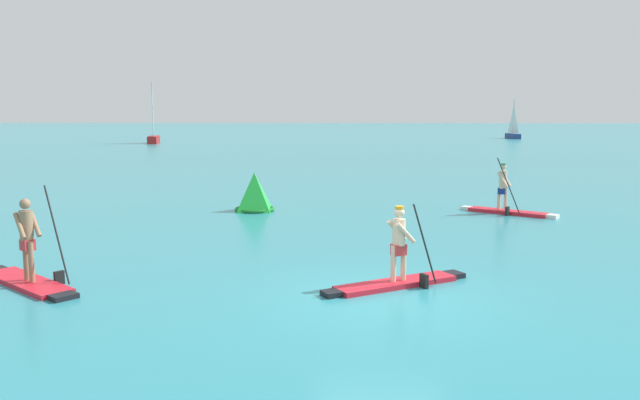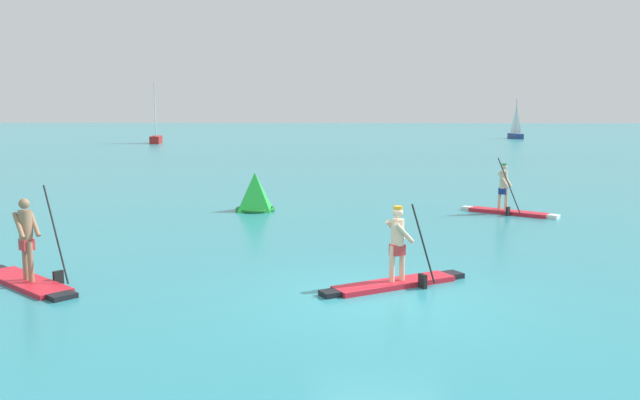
# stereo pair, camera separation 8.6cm
# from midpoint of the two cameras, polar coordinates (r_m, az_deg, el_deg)

# --- Properties ---
(ground) EXTENTS (440.00, 440.00, 0.00)m
(ground) POSITION_cam_midpoint_polar(r_m,az_deg,el_deg) (12.05, 5.44, -8.76)
(ground) COLOR teal
(paddleboarder_near_left) EXTENTS (2.93, 2.46, 2.04)m
(paddleboarder_near_left) POSITION_cam_midpoint_polar(r_m,az_deg,el_deg) (14.06, -25.05, -5.53)
(paddleboarder_near_left) COLOR red
(paddleboarder_near_left) RESTS_ON ground
(paddleboarder_mid_center) EXTENTS (3.02, 2.03, 1.75)m
(paddleboarder_mid_center) POSITION_cam_midpoint_polar(r_m,az_deg,el_deg) (12.78, 6.88, -6.20)
(paddleboarder_mid_center) COLOR red
(paddleboarder_mid_center) RESTS_ON ground
(paddleboarder_far_right) EXTENTS (2.99, 2.24, 1.97)m
(paddleboarder_far_right) POSITION_cam_midpoint_polar(r_m,az_deg,el_deg) (22.66, 16.42, -0.32)
(paddleboarder_far_right) COLOR red
(paddleboarder_far_right) RESTS_ON ground
(race_marker_buoy) EXTENTS (1.66, 1.66, 1.37)m
(race_marker_buoy) POSITION_cam_midpoint_polar(r_m,az_deg,el_deg) (22.50, -6.05, 0.58)
(race_marker_buoy) COLOR green
(race_marker_buoy) RESTS_ON ground
(sailboat_left_horizon) EXTENTS (1.91, 4.60, 7.05)m
(sailboat_left_horizon) POSITION_cam_midpoint_polar(r_m,az_deg,el_deg) (76.07, -14.85, 5.77)
(sailboat_left_horizon) COLOR #A51E1E
(sailboat_left_horizon) RESTS_ON ground
(sailboat_right_horizon) EXTENTS (1.15, 4.45, 5.42)m
(sailboat_right_horizon) POSITION_cam_midpoint_polar(r_m,az_deg,el_deg) (91.84, 17.02, 5.83)
(sailboat_right_horizon) COLOR navy
(sailboat_right_horizon) RESTS_ON ground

